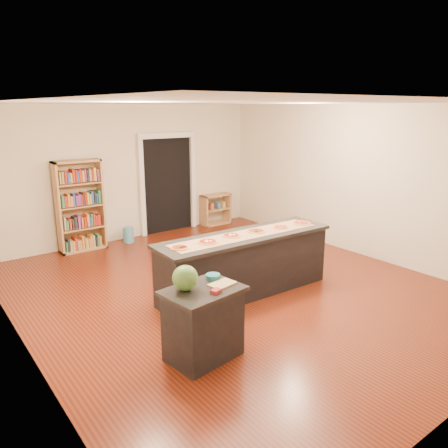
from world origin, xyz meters
TOP-DOWN VIEW (x-y plane):
  - room at (0.00, 0.00)m, footprint 6.00×7.00m
  - doorway at (0.90, 3.46)m, footprint 1.40×0.09m
  - kitchen_island at (0.06, -0.24)m, footprint 2.80×0.76m
  - side_counter at (-1.45, -1.32)m, footprint 0.84×0.61m
  - bookshelf at (-1.16, 3.29)m, footprint 0.89×0.32m
  - low_shelf at (2.09, 3.29)m, footprint 0.73×0.31m
  - waste_bin at (-0.23, 3.20)m, footprint 0.22×0.22m
  - kraft_paper at (0.06, -0.25)m, footprint 2.44×0.51m
  - watermelon at (-1.61, -1.24)m, footprint 0.28×0.28m
  - cutting_board at (-1.21, -1.36)m, footprint 0.32×0.24m
  - package_red at (-1.39, -1.49)m, footprint 0.13×0.11m
  - package_teal at (-1.20, -1.17)m, footprint 0.17×0.17m
  - pizza_a at (-1.06, -0.22)m, footprint 0.26×0.26m
  - pizza_b at (-0.61, -0.23)m, footprint 0.29×0.29m
  - pizza_c at (-0.16, -0.19)m, footprint 0.28×0.28m
  - pizza_d at (0.29, -0.22)m, footprint 0.30×0.30m
  - pizza_e at (0.73, -0.29)m, footprint 0.26×0.26m
  - pizza_f at (1.18, -0.31)m, footprint 0.28×0.28m

SIDE VIEW (x-z plane):
  - waste_bin at x=-0.23m, z-range 0.00..0.32m
  - low_shelf at x=2.09m, z-range 0.00..0.73m
  - side_counter at x=-1.45m, z-range 0.00..0.83m
  - kitchen_island at x=0.06m, z-range 0.00..0.93m
  - cutting_board at x=-1.21m, z-range 0.83..0.85m
  - package_red at x=-1.39m, z-range 0.83..0.87m
  - package_teal at x=-1.20m, z-range 0.83..0.89m
  - bookshelf at x=-1.16m, z-range 0.00..1.77m
  - kraft_paper at x=0.06m, z-range 0.92..0.93m
  - pizza_a at x=-1.06m, z-range 0.93..0.95m
  - pizza_b at x=-0.61m, z-range 0.93..0.95m
  - pizza_c at x=-0.16m, z-range 0.93..0.95m
  - pizza_d at x=0.29m, z-range 0.93..0.95m
  - pizza_f at x=1.18m, z-range 0.93..0.95m
  - pizza_e at x=0.73m, z-range 0.93..0.95m
  - watermelon at x=-1.61m, z-range 0.83..1.11m
  - doorway at x=0.90m, z-range 0.10..2.31m
  - room at x=0.00m, z-range 0.00..2.80m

